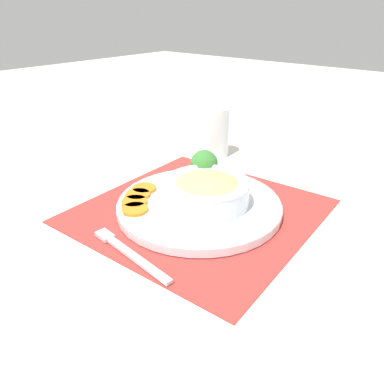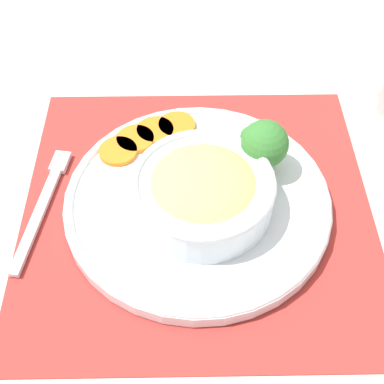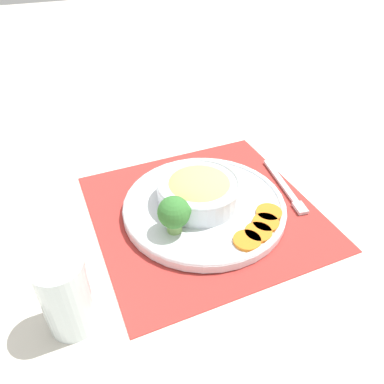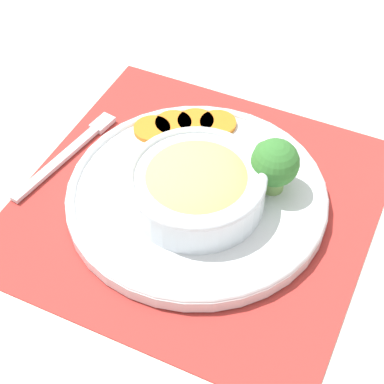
% 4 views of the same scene
% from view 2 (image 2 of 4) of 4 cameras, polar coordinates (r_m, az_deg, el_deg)
% --- Properties ---
extents(ground_plane, '(4.00, 4.00, 0.00)m').
position_cam_2_polar(ground_plane, '(0.63, 0.60, -1.73)').
color(ground_plane, beige).
extents(placemat, '(0.43, 0.42, 0.00)m').
position_cam_2_polar(placemat, '(0.63, 0.60, -1.62)').
color(placemat, '#B2332D').
rests_on(placemat, ground_plane).
extents(plate, '(0.31, 0.31, 0.02)m').
position_cam_2_polar(plate, '(0.62, 0.61, -0.86)').
color(plate, silver).
rests_on(plate, placemat).
extents(bowl, '(0.16, 0.16, 0.06)m').
position_cam_2_polar(bowl, '(0.59, 1.17, 0.17)').
color(bowl, silver).
rests_on(bowl, plate).
extents(broccoli_floret, '(0.06, 0.06, 0.07)m').
position_cam_2_polar(broccoli_floret, '(0.62, 7.68, 5.01)').
color(broccoli_floret, '#759E51').
rests_on(broccoli_floret, plate).
extents(carrot_slice_near, '(0.05, 0.05, 0.01)m').
position_cam_2_polar(carrot_slice_near, '(0.70, -1.63, 7.13)').
color(carrot_slice_near, orange).
rests_on(carrot_slice_near, plate).
extents(carrot_slice_middle, '(0.05, 0.05, 0.01)m').
position_cam_2_polar(carrot_slice_middle, '(0.69, -3.94, 6.57)').
color(carrot_slice_middle, orange).
rests_on(carrot_slice_middle, plate).
extents(carrot_slice_far, '(0.05, 0.05, 0.01)m').
position_cam_2_polar(carrot_slice_far, '(0.68, -6.06, 5.62)').
color(carrot_slice_far, orange).
rests_on(carrot_slice_far, plate).
extents(carrot_slice_extra, '(0.05, 0.05, 0.01)m').
position_cam_2_polar(carrot_slice_extra, '(0.67, -7.88, 4.32)').
color(carrot_slice_extra, orange).
rests_on(carrot_slice_extra, plate).
extents(fork, '(0.04, 0.18, 0.01)m').
position_cam_2_polar(fork, '(0.66, -15.30, -0.45)').
color(fork, silver).
rests_on(fork, placemat).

